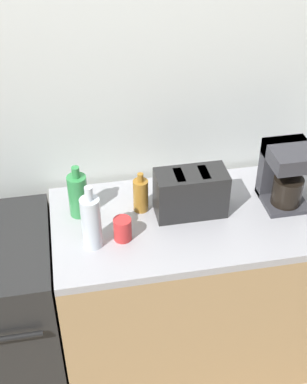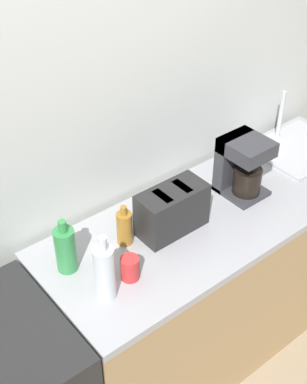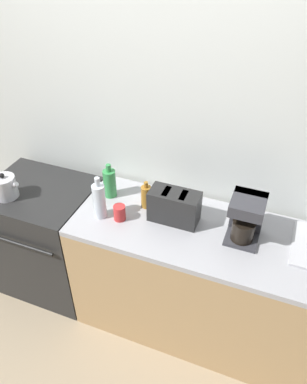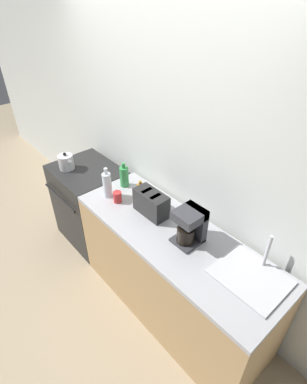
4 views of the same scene
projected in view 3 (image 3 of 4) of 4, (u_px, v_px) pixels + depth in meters
The scene contains 11 objects.
ground_plane at pixel (109, 333), 2.72m from camera, with size 12.00×12.00×0.00m, color tan.
wall_back at pixel (143, 130), 2.45m from camera, with size 8.00×0.05×2.60m.
stove at pixel (48, 237), 2.85m from camera, with size 0.73×0.65×0.92m.
counter_block at pixel (213, 285), 2.49m from camera, with size 1.83×0.64×0.92m.
kettle at pixel (5, 187), 2.47m from camera, with size 0.19×0.15×0.19m.
toaster at pixel (174, 206), 2.27m from camera, with size 0.31×0.15×0.21m.
coffee_maker at pixel (246, 216), 2.12m from camera, with size 0.19×0.21×0.28m.
bottle_green at pixel (110, 183), 2.46m from camera, with size 0.08×0.08×0.24m.
bottle_amber at pixel (146, 196), 2.38m from camera, with size 0.07×0.07×0.19m.
bottle_clear at pixel (99, 200), 2.28m from camera, with size 0.08×0.08×0.29m.
cup_red at pixel (120, 213), 2.30m from camera, with size 0.07×0.07×0.10m.
Camera 3 is at (0.86, -1.32, 2.46)m, focal length 35.00 mm.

